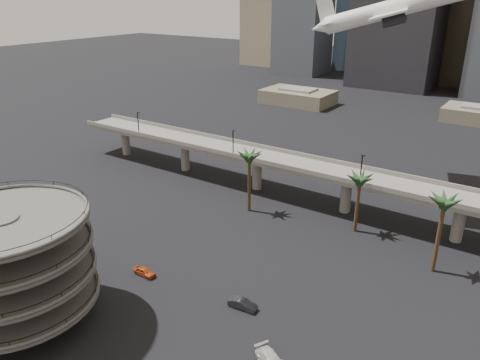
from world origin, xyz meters
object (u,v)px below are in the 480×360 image
Objects in this scene: overpass at (300,169)px; car_b at (243,304)px; parking_ramp at (10,261)px; car_a at (145,271)px; airborne_jet at (395,9)px.

overpass reaches higher than car_b.
parking_ramp is 32.72m from car_b.
parking_ramp is at bearing 161.49° from car_a.
car_a is (-18.33, -58.01, -39.22)m from airborne_jet.
parking_ramp is at bearing -102.43° from overpass.
parking_ramp is 0.63× the size of airborne_jet.
airborne_jet is at bearing 72.10° from parking_ramp.
airborne_jet is (24.54, 75.97, 30.08)m from parking_ramp.
airborne_jet reaches higher than parking_ramp.
car_a is (6.21, 17.95, -9.15)m from parking_ramp.
airborne_jet reaches higher than car_a.
overpass is 32.16× the size of car_a.
airborne_jet is 7.96× the size of car_b.
overpass is at bearing -139.28° from airborne_jet.
overpass is 42.13m from car_a.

